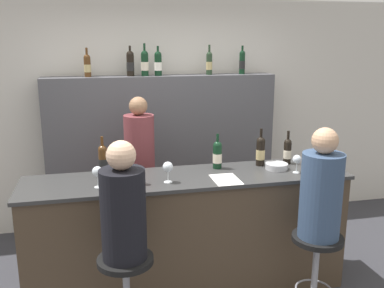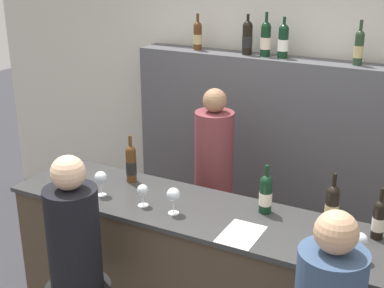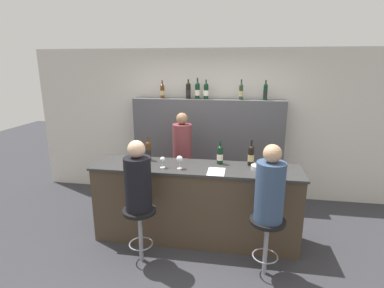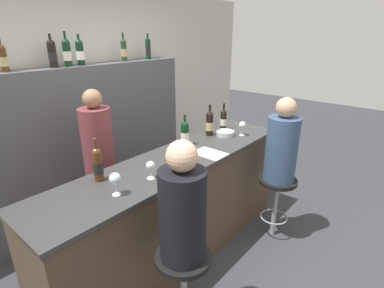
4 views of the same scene
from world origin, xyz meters
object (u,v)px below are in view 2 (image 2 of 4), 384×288
at_px(wine_glass_3, 360,240).
at_px(bartender, 213,197).
at_px(wine_bottle_counter_1, 266,194).
at_px(wine_bottle_counter_3, 379,219).
at_px(wine_glass_2, 173,195).
at_px(metal_bowl, 341,238).
at_px(wine_bottle_counter_2, 332,206).
at_px(wine_bottle_backbar_3, 283,41).
at_px(wine_bottle_backbar_2, 266,39).
at_px(wine_bottle_backbar_1, 247,38).
at_px(wine_glass_0, 101,178).
at_px(wine_bottle_backbar_0, 198,35).
at_px(wine_bottle_backbar_4, 359,47).
at_px(guest_seated_left, 73,232).
at_px(wine_glass_1, 143,191).
at_px(wine_bottle_counter_0, 131,163).

distance_m(wine_glass_3, bartender, 1.56).
relative_size(wine_bottle_counter_1, wine_bottle_counter_3, 1.02).
distance_m(wine_glass_2, metal_bowl, 1.01).
bearing_deg(wine_bottle_counter_2, wine_bottle_backbar_3, 122.09).
distance_m(wine_bottle_backbar_2, wine_glass_2, 1.64).
bearing_deg(wine_bottle_counter_2, bartender, 151.01).
bearing_deg(wine_bottle_backbar_1, wine_glass_3, -49.24).
bearing_deg(wine_bottle_counter_1, metal_bowl, -15.75).
distance_m(wine_bottle_counter_2, wine_glass_0, 1.47).
bearing_deg(bartender, wine_bottle_backbar_0, 126.87).
bearing_deg(bartender, wine_glass_0, -115.84).
distance_m(wine_bottle_backbar_1, wine_bottle_backbar_3, 0.30).
xyz_separation_m(wine_bottle_counter_2, wine_glass_2, (-0.89, -0.28, -0.01)).
height_order(wine_bottle_backbar_1, wine_bottle_backbar_4, wine_bottle_backbar_4).
distance_m(wine_bottle_counter_3, guest_seated_left, 1.73).
relative_size(wine_bottle_counter_1, wine_glass_3, 1.98).
distance_m(wine_glass_2, bartender, 0.95).
relative_size(wine_bottle_counter_3, wine_glass_1, 2.11).
relative_size(wine_bottle_counter_1, wine_bottle_backbar_2, 0.91).
relative_size(wine_bottle_backbar_1, wine_bottle_backbar_3, 1.01).
distance_m(wine_bottle_counter_0, wine_bottle_backbar_3, 1.53).
xyz_separation_m(wine_bottle_counter_1, wine_bottle_backbar_1, (-0.63, 1.18, 0.74)).
xyz_separation_m(wine_bottle_counter_2, guest_seated_left, (-1.28, -0.76, -0.13)).
xyz_separation_m(wine_bottle_backbar_4, wine_glass_3, (0.38, -1.46, -0.74)).
relative_size(wine_bottle_counter_0, wine_glass_0, 2.00).
distance_m(wine_bottle_counter_0, wine_glass_1, 0.39).
relative_size(wine_bottle_backbar_0, wine_bottle_backbar_3, 0.95).
bearing_deg(guest_seated_left, wine_bottle_backbar_2, 78.34).
xyz_separation_m(wine_glass_0, wine_glass_2, (0.55, 0.00, -0.00)).
xyz_separation_m(wine_bottle_backbar_4, wine_glass_0, (-1.28, -1.46, -0.73)).
distance_m(wine_bottle_backbar_3, wine_glass_3, 1.90).
bearing_deg(wine_bottle_backbar_3, wine_bottle_counter_2, -57.91).
distance_m(wine_bottle_backbar_4, bartender, 1.56).
relative_size(wine_bottle_counter_0, wine_bottle_counter_3, 1.10).
bearing_deg(wine_bottle_counter_3, wine_bottle_counter_1, 180.00).
bearing_deg(wine_bottle_counter_2, wine_glass_3, -51.99).
height_order(wine_bottle_counter_3, bartender, bartender).
xyz_separation_m(wine_glass_0, wine_glass_3, (1.66, 0.00, -0.01)).
bearing_deg(wine_bottle_backbar_3, wine_glass_1, -104.50).
bearing_deg(wine_bottle_counter_3, guest_seated_left, -153.90).
bearing_deg(wine_glass_1, wine_bottle_backbar_4, 56.90).
relative_size(wine_bottle_backbar_0, wine_glass_2, 1.77).
distance_m(wine_glass_2, wine_glass_3, 1.11).
distance_m(guest_seated_left, bartender, 1.38).
bearing_deg(wine_glass_0, wine_bottle_backbar_4, 48.85).
height_order(wine_bottle_backbar_3, wine_glass_1, wine_bottle_backbar_3).
xyz_separation_m(wine_bottle_counter_0, wine_bottle_backbar_0, (-0.09, 1.18, 0.71)).
distance_m(wine_bottle_backbar_4, wine_glass_1, 1.90).
height_order(wine_bottle_counter_0, wine_bottle_counter_3, wine_bottle_counter_0).
distance_m(wine_bottle_counter_3, wine_glass_3, 0.28).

